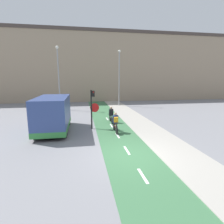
{
  "coord_description": "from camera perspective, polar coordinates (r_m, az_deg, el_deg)",
  "views": [
    {
      "loc": [
        -2.23,
        -7.95,
        3.76
      ],
      "look_at": [
        0.0,
        5.24,
        1.2
      ],
      "focal_mm": 28.0,
      "sensor_mm": 36.0,
      "label": 1
    }
  ],
  "objects": [
    {
      "name": "van",
      "position": [
        13.2,
        -18.65,
        -0.82
      ],
      "size": [
        2.11,
        4.71,
        2.49
      ],
      "color": "#334784",
      "rests_on": "ground_plane"
    },
    {
      "name": "street_lamp_far",
      "position": [
        22.23,
        -17.09,
        12.37
      ],
      "size": [
        0.36,
        0.36,
        7.52
      ],
      "color": "gray",
      "rests_on": "ground_plane"
    },
    {
      "name": "building_row_background",
      "position": [
        31.45,
        -5.69,
        14.41
      ],
      "size": [
        60.0,
        5.2,
        11.48
      ],
      "color": "gray",
      "rests_on": "ground_plane"
    },
    {
      "name": "cyclist_far",
      "position": [
        15.07,
        -0.32,
        -1.07
      ],
      "size": [
        0.46,
        1.59,
        1.41
      ],
      "color": "black",
      "rests_on": "ground_plane"
    },
    {
      "name": "sidewalk_strip",
      "position": [
        9.99,
        20.11,
        -11.82
      ],
      "size": [
        2.4,
        60.0,
        0.05
      ],
      "color": "#A8A399",
      "rests_on": "ground_plane"
    },
    {
      "name": "street_lamp_sidewalk",
      "position": [
        24.42,
        2.35,
        12.68
      ],
      "size": [
        0.36,
        0.36,
        7.55
      ],
      "color": "gray",
      "rests_on": "ground_plane"
    },
    {
      "name": "bike_lane",
      "position": [
        9.08,
        5.69,
        -13.64
      ],
      "size": [
        2.65,
        60.0,
        0.02
      ],
      "color": "#3D7047",
      "rests_on": "ground_plane"
    },
    {
      "name": "cyclist_near",
      "position": [
        12.34,
        1.12,
        -3.53
      ],
      "size": [
        0.46,
        1.64,
        1.44
      ],
      "color": "black",
      "rests_on": "ground_plane"
    },
    {
      "name": "traffic_light_pole",
      "position": [
        13.11,
        -6.37,
        2.31
      ],
      "size": [
        0.67,
        0.25,
        2.95
      ],
      "color": "black",
      "rests_on": "ground_plane"
    },
    {
      "name": "ground_plane",
      "position": [
        9.08,
        5.69,
        -13.7
      ],
      "size": [
        120.0,
        120.0,
        0.0
      ],
      "primitive_type": "plane",
      "color": "gray"
    }
  ]
}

